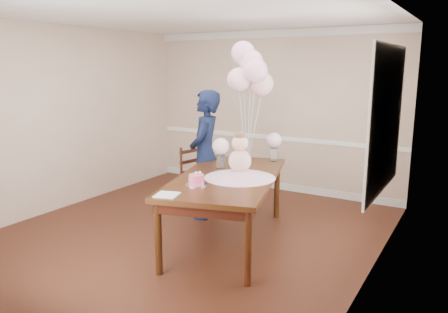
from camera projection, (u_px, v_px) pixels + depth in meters
floor at (188, 233)px, 5.60m from camera, size 4.50×5.00×0.00m
ceiling at (184, 14)px, 5.05m from camera, size 4.50×5.00×0.02m
wall_back at (272, 111)px, 7.43m from camera, size 4.50×0.02×2.70m
wall_left at (62, 118)px, 6.45m from camera, size 0.02×5.00×2.70m
wall_right at (377, 146)px, 4.20m from camera, size 0.02×5.00×2.70m
chair_rail_trim at (271, 137)px, 7.51m from camera, size 4.50×0.02×0.07m
crown_molding at (273, 33)px, 7.16m from camera, size 4.50×0.02×0.12m
baseboard_trim at (270, 184)px, 7.68m from camera, size 4.50×0.02×0.12m
window_frame at (386, 120)px, 4.59m from camera, size 0.02×1.66×1.56m
window_blinds at (385, 120)px, 4.60m from camera, size 0.01×1.50×1.40m
dining_table_top at (227, 178)px, 5.19m from camera, size 1.67×2.43×0.06m
table_apron at (227, 184)px, 5.21m from camera, size 1.54×2.29×0.11m
table_leg_fl at (158, 239)px, 4.43m from camera, size 0.10×0.10×0.77m
table_leg_fr at (248, 248)px, 4.20m from camera, size 0.10×0.10×0.77m
table_leg_bl at (213, 186)px, 6.36m from camera, size 0.10×0.10×0.77m
table_leg_br at (277, 191)px, 6.13m from camera, size 0.10×0.10×0.77m
baby_skirt at (240, 173)px, 5.08m from camera, size 1.04×1.04×0.11m
baby_torso at (240, 161)px, 5.05m from camera, size 0.27×0.27×0.27m
baby_head at (240, 143)px, 5.01m from camera, size 0.19×0.19×0.19m
baby_hair at (240, 137)px, 5.00m from camera, size 0.13×0.13×0.13m
cake_platter at (196, 185)px, 4.77m from camera, size 0.30×0.30×0.01m
birthday_cake at (196, 179)px, 4.76m from camera, size 0.21×0.21×0.11m
cake_flower_a at (196, 173)px, 4.74m from camera, size 0.03×0.03×0.03m
cake_flower_b at (200, 173)px, 4.75m from camera, size 0.03×0.03×0.03m
rose_vase_near at (221, 162)px, 5.52m from camera, size 0.14×0.14×0.18m
roses_near at (221, 146)px, 5.48m from camera, size 0.21×0.21×0.21m
rose_vase_far at (274, 155)px, 5.96m from camera, size 0.14×0.14×0.18m
roses_far at (274, 140)px, 5.91m from camera, size 0.21×0.21×0.21m
napkin at (167, 195)px, 4.39m from camera, size 0.27×0.27×0.01m
balloon_weight at (247, 164)px, 5.73m from camera, size 0.05×0.05×0.02m
balloon_a at (239, 80)px, 5.54m from camera, size 0.31×0.31×0.31m
balloon_b at (255, 71)px, 5.41m from camera, size 0.31×0.31×0.31m
balloon_c at (251, 62)px, 5.56m from camera, size 0.31×0.31×0.31m
balloon_d at (243, 53)px, 5.59m from camera, size 0.31×0.31×0.31m
balloon_e at (262, 84)px, 5.56m from camera, size 0.31×0.31×0.31m
balloon_ribbon_a at (243, 129)px, 5.65m from camera, size 0.10×0.03×0.92m
balloon_ribbon_b at (251, 125)px, 5.59m from camera, size 0.12×0.03×1.03m
balloon_ribbon_c at (249, 120)px, 5.67m from camera, size 0.01×0.11×1.15m
balloon_ribbon_d at (245, 116)px, 5.68m from camera, size 0.12×0.09×1.25m
balloon_ribbon_e at (254, 131)px, 5.67m from camera, size 0.13×0.12×0.86m
dining_chair_seat at (199, 184)px, 6.33m from camera, size 0.49×0.49×0.05m
chair_leg_fl at (183, 199)px, 6.37m from camera, size 0.04×0.04×0.41m
chair_leg_fr at (199, 204)px, 6.14m from camera, size 0.04×0.04×0.41m
chair_leg_bl at (199, 194)px, 6.61m from camera, size 0.04×0.04×0.41m
chair_leg_br at (216, 199)px, 6.39m from camera, size 0.04×0.04×0.41m
chair_back_post_l at (181, 166)px, 6.28m from camera, size 0.04×0.04×0.53m
chair_back_post_r at (198, 162)px, 6.53m from camera, size 0.04×0.04×0.53m
chair_slat_low at (190, 171)px, 6.43m from camera, size 0.11×0.38×0.05m
chair_slat_mid at (190, 161)px, 6.40m from camera, size 0.11×0.38×0.05m
chair_slat_top at (190, 151)px, 6.37m from camera, size 0.11×0.38×0.05m
woman at (205, 155)px, 6.07m from camera, size 0.60×0.75×1.79m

